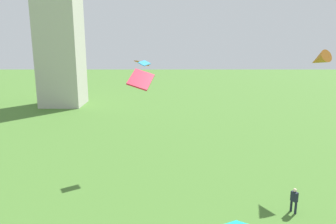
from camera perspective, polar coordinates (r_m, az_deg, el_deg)
The scene contains 5 objects.
person_3 at distance 23.82m, azimuth 20.93°, elevation -13.89°, with size 0.43×0.51×1.72m.
kite_flying_6 at distance 28.61m, azimuth 24.62°, elevation 8.28°, with size 1.69×2.07×1.60m.
kite_flying_7 at distance 22.12m, azimuth -4.26°, elevation 8.46°, with size 0.87×0.93×0.34m.
kite_flying_8 at distance 14.55m, azimuth -4.85°, elevation 5.66°, with size 1.18×1.33×0.86m.
kite_flying_9 at distance 29.07m, azimuth -4.73°, elevation 8.44°, with size 1.35×1.24×0.50m.
Camera 1 is at (2.83, 2.17, 11.37)m, focal length 35.13 mm.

